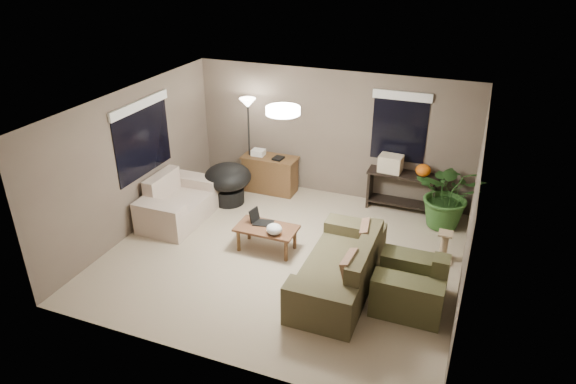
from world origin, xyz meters
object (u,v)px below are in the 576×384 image
at_px(coffee_table, 267,231).
at_px(houseplant, 448,201).
at_px(main_sofa, 342,271).
at_px(desk, 270,174).
at_px(console_table, 402,188).
at_px(cat_scratching_post, 443,248).
at_px(loveseat, 178,204).
at_px(papasan_chair, 228,181).
at_px(armchair, 411,286).
at_px(floor_lamp, 248,114).

relative_size(coffee_table, houseplant, 0.79).
xyz_separation_m(main_sofa, desk, (-2.25, 2.63, 0.08)).
xyz_separation_m(desk, console_table, (2.62, 0.16, 0.06)).
bearing_deg(main_sofa, houseplant, 63.03).
bearing_deg(cat_scratching_post, houseplant, 93.81).
relative_size(desk, console_table, 0.85).
relative_size(coffee_table, console_table, 0.77).
distance_m(main_sofa, loveseat, 3.49).
distance_m(console_table, houseplant, 0.94).
relative_size(console_table, papasan_chair, 1.11).
bearing_deg(coffee_table, houseplant, 35.09).
xyz_separation_m(armchair, houseplant, (0.23, 2.45, 0.20)).
xyz_separation_m(main_sofa, console_table, (0.37, 2.79, 0.14)).
height_order(desk, console_table, same).
bearing_deg(console_table, cat_scratching_post, -57.46).
relative_size(armchair, papasan_chair, 0.85).
height_order(coffee_table, desk, desk).
bearing_deg(loveseat, console_table, 26.40).
relative_size(armchair, desk, 0.91).
xyz_separation_m(loveseat, papasan_chair, (0.56, 0.92, 0.17)).
relative_size(loveseat, floor_lamp, 0.84).
bearing_deg(houseplant, console_table, 158.24).
relative_size(loveseat, houseplant, 1.26).
relative_size(loveseat, cat_scratching_post, 3.20).
height_order(armchair, houseplant, houseplant).
bearing_deg(loveseat, floor_lamp, 67.38).
distance_m(armchair, floor_lamp, 4.69).
height_order(console_table, floor_lamp, floor_lamp).
relative_size(main_sofa, floor_lamp, 1.15).
bearing_deg(houseplant, floor_lamp, 177.94).
height_order(desk, floor_lamp, floor_lamp).
bearing_deg(main_sofa, armchair, -0.72).
bearing_deg(coffee_table, floor_lamp, 121.54).
relative_size(main_sofa, armchair, 2.20).
xyz_separation_m(armchair, papasan_chair, (-3.82, 1.87, 0.17)).
distance_m(main_sofa, coffee_table, 1.54).
bearing_deg(armchair, floor_lamp, 144.87).
relative_size(main_sofa, console_table, 1.69).
distance_m(desk, cat_scratching_post, 3.81).
distance_m(loveseat, console_table, 4.17).
xyz_separation_m(main_sofa, coffee_table, (-1.44, 0.56, 0.06)).
height_order(main_sofa, desk, main_sofa).
height_order(armchair, floor_lamp, floor_lamp).
height_order(papasan_chair, cat_scratching_post, papasan_chair).
height_order(loveseat, papasan_chair, loveseat).
distance_m(coffee_table, desk, 2.22).
distance_m(armchair, coffee_table, 2.51).
relative_size(coffee_table, cat_scratching_post, 2.00).
bearing_deg(desk, main_sofa, -49.39).
height_order(console_table, papasan_chair, papasan_chair).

